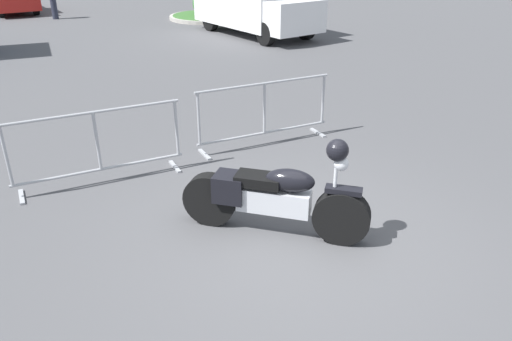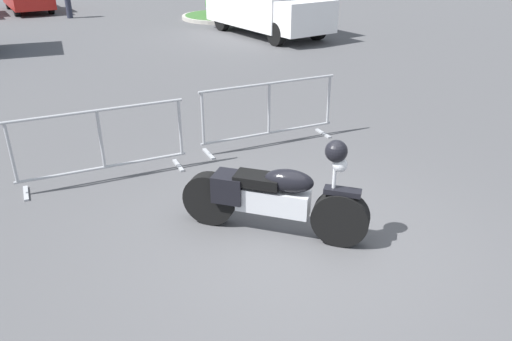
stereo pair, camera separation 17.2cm
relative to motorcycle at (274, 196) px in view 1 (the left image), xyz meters
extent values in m
plane|color=#4C4C4F|center=(0.16, -0.39, -0.48)|extent=(120.00, 120.00, 0.00)
cylinder|color=black|center=(0.54, -0.58, -0.16)|extent=(0.58, 0.60, 0.65)
cylinder|color=black|center=(-0.54, 0.58, -0.16)|extent=(0.58, 0.60, 0.65)
cube|color=silver|center=(0.00, 0.00, -0.05)|extent=(0.76, 0.79, 0.29)
ellipsoid|color=black|center=(0.13, -0.13, 0.23)|extent=(0.58, 0.60, 0.27)
cube|color=black|center=(-0.13, 0.13, 0.19)|extent=(0.57, 0.58, 0.12)
cube|color=black|center=(-0.36, 0.39, 0.05)|extent=(0.49, 0.49, 0.33)
cube|color=black|center=(0.54, -0.58, 0.19)|extent=(0.38, 0.40, 0.06)
cylinder|color=silver|center=(0.47, -0.50, 0.33)|extent=(0.06, 0.06, 0.46)
sphere|color=silver|center=(0.51, -0.54, 0.51)|extent=(0.16, 0.16, 0.16)
sphere|color=black|center=(0.47, -0.50, 0.66)|extent=(0.24, 0.24, 0.24)
cylinder|color=#9EA0A5|center=(-1.37, 2.39, 0.57)|extent=(2.40, 0.24, 0.04)
cylinder|color=#9EA0A5|center=(-1.37, 2.39, -0.28)|extent=(2.40, 0.24, 0.04)
cylinder|color=#9EA0A5|center=(-2.52, 2.48, 0.14)|extent=(0.05, 0.05, 0.85)
cylinder|color=#9EA0A5|center=(-1.37, 2.39, 0.14)|extent=(0.05, 0.05, 0.85)
cylinder|color=#9EA0A5|center=(-0.23, 2.29, 0.14)|extent=(0.05, 0.05, 0.85)
cube|color=#9EA0A5|center=(-2.45, 2.48, -0.47)|extent=(0.10, 0.44, 0.03)
cube|color=#9EA0A5|center=(-0.30, 2.30, -0.47)|extent=(0.10, 0.44, 0.03)
cylinder|color=#9EA0A5|center=(1.37, 2.39, 0.57)|extent=(2.40, 0.24, 0.04)
cylinder|color=#9EA0A5|center=(1.37, 2.39, -0.28)|extent=(2.40, 0.24, 0.04)
cylinder|color=#9EA0A5|center=(0.23, 2.48, 0.14)|extent=(0.05, 0.05, 0.85)
cylinder|color=#9EA0A5|center=(1.37, 2.39, 0.14)|extent=(0.05, 0.05, 0.85)
cylinder|color=#9EA0A5|center=(2.52, 2.29, 0.14)|extent=(0.05, 0.05, 0.85)
cube|color=#9EA0A5|center=(0.30, 2.48, -0.47)|extent=(0.10, 0.44, 0.03)
cube|color=#9EA0A5|center=(2.45, 2.30, -0.47)|extent=(0.10, 0.44, 0.03)
cube|color=white|center=(6.63, 8.92, 0.36)|extent=(1.97, 1.07, 1.00)
cylinder|color=black|center=(7.43, 9.39, -0.12)|extent=(0.30, 0.74, 0.72)
cylinder|color=black|center=(5.75, 9.24, -0.12)|extent=(0.30, 0.74, 0.72)
cylinder|color=black|center=(7.13, 12.68, -0.12)|extent=(0.30, 0.74, 0.72)
cylinder|color=black|center=(5.46, 12.53, -0.12)|extent=(0.30, 0.74, 0.72)
cylinder|color=black|center=(0.66, 22.54, -0.18)|extent=(0.22, 0.61, 0.61)
cylinder|color=black|center=(-0.67, 19.90, -0.18)|extent=(0.22, 0.61, 0.61)
cylinder|color=black|center=(0.73, 19.94, -0.18)|extent=(0.22, 0.61, 0.61)
cylinder|color=#262838|center=(1.20, 18.31, -0.06)|extent=(0.31, 0.31, 0.85)
cylinder|color=#ADA89E|center=(6.69, 15.09, -0.41)|extent=(3.30, 3.30, 0.14)
cylinder|color=#38662D|center=(6.69, 15.09, -0.33)|extent=(3.03, 3.03, 0.02)
sphere|color=#1E511E|center=(7.35, 14.84, 0.12)|extent=(1.09, 1.09, 1.09)
sphere|color=#33702D|center=(6.54, 15.05, 0.13)|extent=(1.12, 1.12, 1.12)
sphere|color=#33702D|center=(6.96, 15.02, 0.02)|extent=(0.85, 0.85, 0.85)
camera|label=1|loc=(-2.82, -4.23, 2.76)|focal=35.00mm
camera|label=2|loc=(-2.67, -4.32, 2.76)|focal=35.00mm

